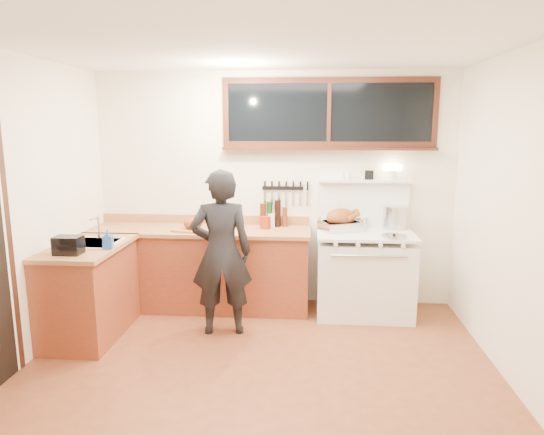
# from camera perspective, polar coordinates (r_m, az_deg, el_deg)

# --- Properties ---
(ground_plane) EXTENTS (4.00, 3.50, 0.02)m
(ground_plane) POSITION_cam_1_polar(r_m,az_deg,el_deg) (4.21, -1.68, -17.95)
(ground_plane) COLOR brown
(room_shell) EXTENTS (4.10, 3.60, 2.65)m
(room_shell) POSITION_cam_1_polar(r_m,az_deg,el_deg) (3.71, -1.82, 5.16)
(room_shell) COLOR white
(room_shell) RESTS_ON ground
(counter_back) EXTENTS (2.44, 0.64, 1.00)m
(counter_back) POSITION_cam_1_polar(r_m,az_deg,el_deg) (5.49, -8.42, -5.84)
(counter_back) COLOR maroon
(counter_back) RESTS_ON ground
(counter_left) EXTENTS (0.64, 1.09, 0.90)m
(counter_left) POSITION_cam_1_polar(r_m,az_deg,el_deg) (5.03, -20.71, -8.01)
(counter_left) COLOR maroon
(counter_left) RESTS_ON ground
(sink_unit) EXTENTS (0.50, 0.45, 0.37)m
(sink_unit) POSITION_cam_1_polar(r_m,az_deg,el_deg) (4.98, -20.43, -3.45)
(sink_unit) COLOR white
(sink_unit) RESTS_ON counter_left
(vintage_stove) EXTENTS (1.02, 0.74, 1.60)m
(vintage_stove) POSITION_cam_1_polar(r_m,az_deg,el_deg) (5.34, 10.77, -6.23)
(vintage_stove) COLOR white
(vintage_stove) RESTS_ON ground
(back_window) EXTENTS (2.32, 0.13, 0.77)m
(back_window) POSITION_cam_1_polar(r_m,az_deg,el_deg) (5.39, 6.70, 11.25)
(back_window) COLOR black
(back_window) RESTS_ON room_shell
(knife_strip) EXTENTS (0.52, 0.03, 0.28)m
(knife_strip) POSITION_cam_1_polar(r_m,az_deg,el_deg) (5.45, 1.48, 3.36)
(knife_strip) COLOR black
(knife_strip) RESTS_ON room_shell
(man) EXTENTS (0.65, 0.48, 1.62)m
(man) POSITION_cam_1_polar(r_m,az_deg,el_deg) (4.70, -5.99, -4.13)
(man) COLOR black
(man) RESTS_ON ground
(soap_bottle) EXTENTS (0.10, 0.10, 0.18)m
(soap_bottle) POSITION_cam_1_polar(r_m,az_deg,el_deg) (4.68, -18.75, -2.41)
(soap_bottle) COLOR #2251AD
(soap_bottle) RESTS_ON counter_left
(toaster) EXTENTS (0.23, 0.16, 0.16)m
(toaster) POSITION_cam_1_polar(r_m,az_deg,el_deg) (4.61, -22.85, -3.03)
(toaster) COLOR black
(toaster) RESTS_ON counter_left
(cutting_board) EXTENTS (0.44, 0.38, 0.14)m
(cutting_board) POSITION_cam_1_polar(r_m,az_deg,el_deg) (5.26, -9.27, -0.98)
(cutting_board) COLOR #A76E42
(cutting_board) RESTS_ON counter_back
(roast_turkey) EXTENTS (0.50, 0.45, 0.24)m
(roast_turkey) POSITION_cam_1_polar(r_m,az_deg,el_deg) (5.25, 8.12, -0.44)
(roast_turkey) COLOR silver
(roast_turkey) RESTS_ON vintage_stove
(stockpot) EXTENTS (0.31, 0.31, 0.25)m
(stockpot) POSITION_cam_1_polar(r_m,az_deg,el_deg) (5.47, 14.29, 0.04)
(stockpot) COLOR silver
(stockpot) RESTS_ON vintage_stove
(saucepan) EXTENTS (0.17, 0.28, 0.11)m
(saucepan) POSITION_cam_1_polar(r_m,az_deg,el_deg) (5.49, 10.48, -0.51)
(saucepan) COLOR silver
(saucepan) RESTS_ON vintage_stove
(pot_lid) EXTENTS (0.32, 0.32, 0.04)m
(pot_lid) POSITION_cam_1_polar(r_m,az_deg,el_deg) (5.04, 14.16, -2.16)
(pot_lid) COLOR silver
(pot_lid) RESTS_ON vintage_stove
(coffee_tin) EXTENTS (0.11, 0.10, 0.14)m
(coffee_tin) POSITION_cam_1_polar(r_m,az_deg,el_deg) (5.29, -0.78, -0.62)
(coffee_tin) COLOR #9E2B11
(coffee_tin) RESTS_ON counter_back
(pitcher) EXTENTS (0.08, 0.08, 0.15)m
(pitcher) POSITION_cam_1_polar(r_m,az_deg,el_deg) (5.37, -0.08, -0.38)
(pitcher) COLOR white
(pitcher) RESTS_ON counter_back
(bottle_cluster) EXTENTS (0.31, 0.07, 0.30)m
(bottle_cluster) POSITION_cam_1_polar(r_m,az_deg,el_deg) (5.40, 0.09, 0.37)
(bottle_cluster) COLOR black
(bottle_cluster) RESTS_ON counter_back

